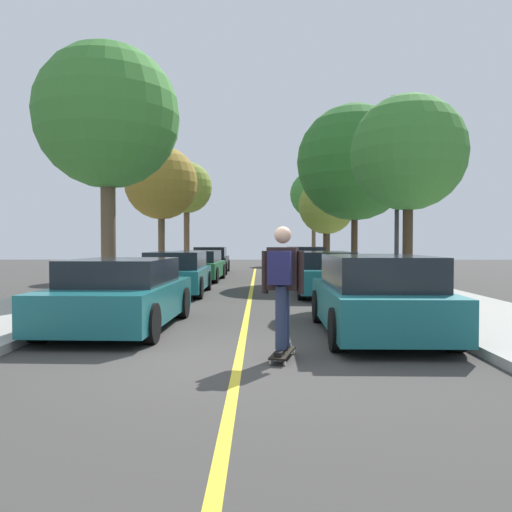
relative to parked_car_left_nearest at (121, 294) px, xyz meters
name	(u,v)px	position (x,y,z in m)	size (l,w,h in m)	color
ground	(239,358)	(2.28, -2.40, -0.63)	(80.00, 80.00, 0.00)	#3D3A38
center_line	(247,316)	(2.28, 1.60, -0.63)	(0.12, 39.20, 0.01)	gold
parked_car_left_nearest	(121,294)	(0.00, 0.00, 0.00)	(2.10, 4.19, 1.28)	#196066
parked_car_left_near	(177,273)	(0.00, 6.22, 0.02)	(1.91, 4.10, 1.30)	#196066
parked_car_left_far	(198,266)	(0.00, 11.66, 0.00)	(2.05, 4.13, 1.25)	#1E5B33
parked_car_left_farthest	(211,260)	(0.00, 17.06, 0.03)	(1.92, 4.56, 1.35)	black
parked_car_right_nearest	(376,296)	(4.55, -0.65, 0.05)	(1.95, 4.11, 1.37)	#196066
parked_car_right_near	(325,273)	(4.55, 6.25, 0.03)	(1.91, 4.67, 1.31)	#196066
parked_car_right_far	(305,263)	(4.55, 13.17, 0.06)	(1.90, 4.45, 1.40)	navy
street_tree_left_nearest	(107,117)	(-1.86, 5.45, 4.59)	(4.17, 4.17, 7.19)	brown
street_tree_left_near	(161,183)	(-1.86, 13.42, 3.61)	(3.26, 3.26, 5.75)	brown
street_tree_left_far	(187,188)	(-1.86, 21.23, 4.22)	(3.08, 3.08, 6.30)	brown
street_tree_right_nearest	(408,153)	(6.41, 3.95, 3.27)	(3.00, 3.00, 5.28)	#3D2D1E
street_tree_right_near	(355,163)	(6.41, 11.40, 4.20)	(4.70, 4.70, 7.04)	#3D2D1E
street_tree_right_far	(327,207)	(6.41, 20.04, 3.04)	(3.25, 3.25, 5.18)	#3D2D1E
street_tree_right_farthest	(314,195)	(6.41, 27.07, 4.38)	(3.40, 3.40, 6.59)	brown
fire_hydrant	(423,294)	(6.05, 1.57, -0.14)	(0.20, 0.20, 0.70)	#B2140F
streetlamp	(397,181)	(6.30, 4.60, 2.62)	(0.36, 0.24, 5.43)	#38383D
skateboard	(283,353)	(2.87, -2.46, -0.54)	(0.41, 0.87, 0.10)	black
skateboarder	(282,281)	(2.86, -2.49, 0.44)	(0.59, 0.70, 1.70)	black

